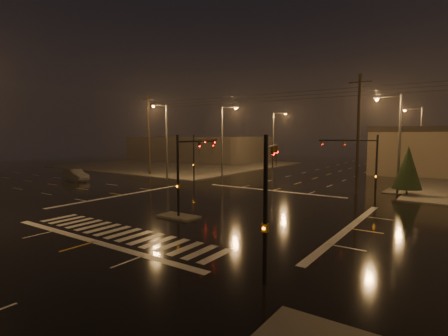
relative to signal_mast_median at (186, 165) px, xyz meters
The scene contains 20 objects.
ground 4.85m from the signal_mast_median, 90.00° to the left, with size 140.00×140.00×0.00m, color black.
sidewalk_nw 44.80m from the signal_mast_median, 132.21° to the left, with size 36.00×36.00×0.12m, color #4E4B45.
median_island 3.79m from the signal_mast_median, 90.00° to the right, with size 3.00×1.60×0.15m, color #4E4B45.
crosswalk 7.01m from the signal_mast_median, 90.00° to the right, with size 15.00×2.60×0.01m, color beige.
stop_bar_near 8.77m from the signal_mast_median, 90.00° to the right, with size 16.00×0.50×0.01m, color beige.
stop_bar_far 14.56m from the signal_mast_median, 90.00° to the left, with size 16.00×0.50×0.01m, color beige.
commercial_block 57.07m from the signal_mast_median, 127.83° to the left, with size 30.00×18.00×5.60m, color #433D3B.
signal_mast_median is the anchor object (origin of this frame).
signal_mast_ne 16.27m from the signal_mast_median, 54.28° to the left, with size 4.84×1.86×6.00m.
signal_mast_nw 16.27m from the signal_mast_median, 125.72° to the left, with size 4.84×1.86×6.00m.
signal_mast_se 12.22m from the signal_mast_median, 33.15° to the right, with size 1.55×3.87×6.00m.
streetlight_1 23.94m from the signal_mast_median, 117.96° to the left, with size 2.77×0.32×10.00m.
streetlight_2 38.78m from the signal_mast_median, 106.79° to the left, with size 2.77×0.32×10.00m.
streetlight_3 22.20m from the signal_mast_median, 59.61° to the left, with size 2.77×0.32×10.00m.
streetlight_4 40.69m from the signal_mast_median, 74.03° to the left, with size 2.77×0.32×10.00m.
streetlight_5 21.53m from the signal_mast_median, 138.30° to the left, with size 0.32×2.77×10.00m.
utility_pole_0 27.95m from the signal_mast_median, 142.19° to the left, with size 2.20×0.32×12.00m.
utility_pole_1 19.00m from the signal_mast_median, 64.89° to the left, with size 2.20×0.32×12.00m.
conifer_0 22.47m from the signal_mast_median, 56.51° to the left, with size 2.69×2.69×4.90m.
car_crossing 26.14m from the signal_mast_median, 164.71° to the left, with size 1.55×4.46×1.47m, color #505257.
Camera 1 is at (16.88, -22.63, 5.99)m, focal length 28.00 mm.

